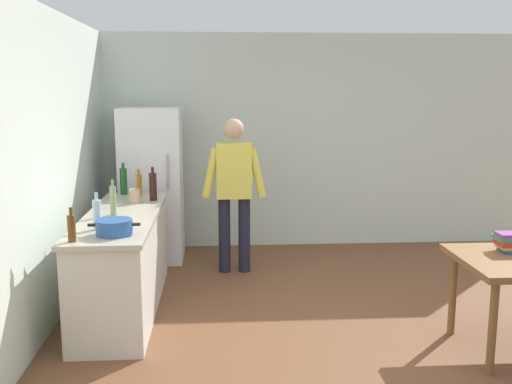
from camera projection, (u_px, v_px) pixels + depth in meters
ground_plane at (358, 338)px, 4.75m from camera, size 14.00×14.00×0.00m
wall_back at (305, 141)px, 7.46m from camera, size 6.40×0.12×2.70m
wall_left at (29, 175)px, 4.54m from camera, size 0.12×5.60×2.70m
kitchen_counter at (123, 261)px, 5.32m from camera, size 0.64×2.20×0.90m
refrigerator at (152, 185)px, 6.82m from camera, size 0.70×0.67×1.80m
person at (234, 185)px, 6.33m from camera, size 0.70×0.22×1.70m
cooking_pot at (114, 227)px, 4.48m from camera, size 0.40×0.28×0.12m
utensil_jar at (135, 195)px, 5.73m from camera, size 0.11×0.11×0.32m
bottle_wine_green at (124, 181)px, 6.20m from camera, size 0.08×0.08×0.34m
bottle_water_clear at (97, 214)px, 4.64m from camera, size 0.07×0.07×0.30m
bottle_oil_amber at (139, 185)px, 6.13m from camera, size 0.06×0.06×0.28m
bottle_wine_dark at (153, 186)px, 5.86m from camera, size 0.08×0.08×0.34m
bottle_beer_brown at (72, 228)px, 4.27m from camera, size 0.06×0.06×0.26m
bottle_vinegar_tall at (113, 200)px, 5.18m from camera, size 0.06×0.06×0.32m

